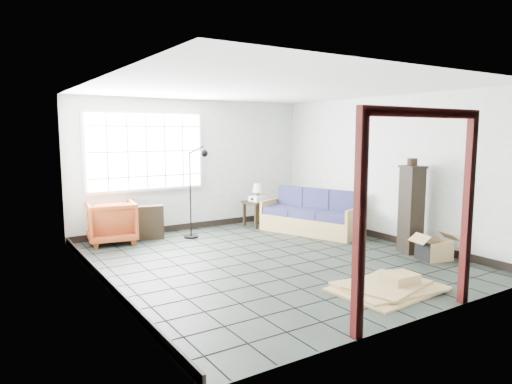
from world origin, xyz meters
TOP-DOWN VIEW (x-y plane):
  - ground at (0.00, 0.00)m, footprint 5.50×5.50m
  - room_shell at (0.00, 0.03)m, footprint 5.02×5.52m
  - window_panel at (-1.00, 2.70)m, footprint 2.32×0.08m
  - doorway_trim at (0.00, -2.70)m, footprint 1.80×0.08m
  - futon_sofa at (1.76, 1.13)m, footprint 1.35×2.06m
  - armchair at (-1.78, 2.40)m, footprint 0.90×0.86m
  - side_table at (1.20, 2.22)m, footprint 0.53×0.53m
  - table_lamp at (1.24, 2.26)m, footprint 0.29×0.29m
  - projector at (1.19, 2.20)m, footprint 0.35×0.30m
  - floor_lamp at (-0.31, 1.95)m, footprint 0.45×0.33m
  - console_shelf at (-1.24, 2.40)m, footprint 0.85×0.48m
  - tall_shelf at (2.15, -0.91)m, footprint 0.40×0.46m
  - pot at (2.12, -0.91)m, footprint 0.19×0.19m
  - open_box at (2.13, -1.39)m, footprint 0.79×0.51m
  - cardboard_pile at (0.46, -1.96)m, footprint 1.42×1.05m

SIDE VIEW (x-z plane):
  - ground at x=0.00m, z-range 0.00..0.00m
  - cardboard_pile at x=0.46m, z-range -0.05..0.15m
  - open_box at x=2.13m, z-range -0.06..0.35m
  - futon_sofa at x=1.76m, z-range -0.12..0.73m
  - console_shelf at x=-1.24m, z-range 0.00..0.62m
  - armchair at x=-1.78m, z-range 0.00..0.83m
  - side_table at x=1.20m, z-range 0.17..0.71m
  - projector at x=1.19m, z-range 0.54..0.65m
  - tall_shelf at x=2.15m, z-range 0.01..1.44m
  - table_lamp at x=1.24m, z-range 0.61..0.96m
  - floor_lamp at x=-0.31m, z-range 0.06..1.77m
  - doorway_trim at x=0.00m, z-range 0.28..2.48m
  - pot at x=2.12m, z-range 1.43..1.54m
  - window_panel at x=-1.00m, z-range 0.84..2.36m
  - room_shell at x=0.00m, z-range 0.37..2.98m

